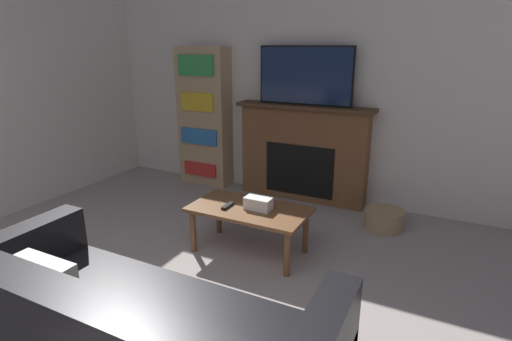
% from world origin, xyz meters
% --- Properties ---
extents(wall_back, '(6.19, 0.06, 2.70)m').
position_xyz_m(wall_back, '(0.00, 3.76, 1.35)').
color(wall_back, silver).
rests_on(wall_back, ground_plane).
extents(fireplace, '(1.53, 0.28, 1.07)m').
position_xyz_m(fireplace, '(-0.04, 3.62, 0.54)').
color(fireplace, brown).
rests_on(fireplace, ground_plane).
extents(tv, '(1.03, 0.03, 0.61)m').
position_xyz_m(tv, '(-0.04, 3.60, 1.38)').
color(tv, black).
rests_on(tv, fireplace).
extents(coffee_table, '(0.98, 0.53, 0.40)m').
position_xyz_m(coffee_table, '(0.01, 2.23, 0.35)').
color(coffee_table, brown).
rests_on(coffee_table, ground_plane).
extents(tissue_box, '(0.22, 0.12, 0.10)m').
position_xyz_m(tissue_box, '(0.09, 2.24, 0.45)').
color(tissue_box, white).
rests_on(tissue_box, coffee_table).
extents(remote_control, '(0.04, 0.15, 0.02)m').
position_xyz_m(remote_control, '(-0.16, 2.16, 0.41)').
color(remote_control, black).
rests_on(remote_control, coffee_table).
extents(bookshelf, '(0.65, 0.29, 1.68)m').
position_xyz_m(bookshelf, '(-1.33, 3.59, 0.84)').
color(bookshelf, tan).
rests_on(bookshelf, ground_plane).
extents(storage_basket, '(0.37, 0.37, 0.19)m').
position_xyz_m(storage_basket, '(0.96, 3.22, 0.09)').
color(storage_basket, tan).
rests_on(storage_basket, ground_plane).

